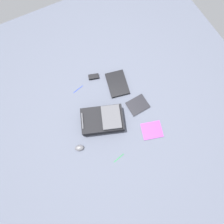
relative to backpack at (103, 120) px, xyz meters
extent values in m
plane|color=#4C5160|center=(-0.03, 0.08, -0.07)|extent=(3.60, 3.60, 0.00)
cube|color=black|center=(0.00, -0.01, -0.01)|extent=(0.42, 0.53, 0.12)
cube|color=#4C4C51|center=(0.03, 0.09, 0.07)|extent=(0.31, 0.27, 0.04)
cylinder|color=#4C4C51|center=(-0.07, -0.21, 0.06)|extent=(0.17, 0.07, 0.02)
cube|color=black|center=(-0.34, 0.35, -0.06)|extent=(0.36, 0.29, 0.02)
cube|color=black|center=(-0.34, 0.35, -0.04)|extent=(0.36, 0.28, 0.01)
cube|color=silver|center=(0.01, 0.44, -0.06)|extent=(0.20, 0.24, 0.01)
cube|color=black|center=(0.01, 0.44, -0.06)|extent=(0.20, 0.24, 0.00)
cube|color=silver|center=(0.34, 0.43, -0.07)|extent=(0.24, 0.26, 0.01)
cube|color=purple|center=(0.34, 0.43, -0.06)|extent=(0.24, 0.27, 0.00)
ellipsoid|color=#4C4C51|center=(0.15, -0.36, -0.05)|extent=(0.09, 0.11, 0.03)
cube|color=black|center=(-0.55, 0.14, -0.06)|extent=(0.10, 0.14, 0.03)
cylinder|color=#198C33|center=(0.44, -0.03, -0.07)|extent=(0.04, 0.13, 0.01)
cylinder|color=#1933B2|center=(-0.49, -0.10, -0.07)|extent=(0.04, 0.14, 0.01)
camera|label=1|loc=(0.47, -0.13, 1.92)|focal=28.88mm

